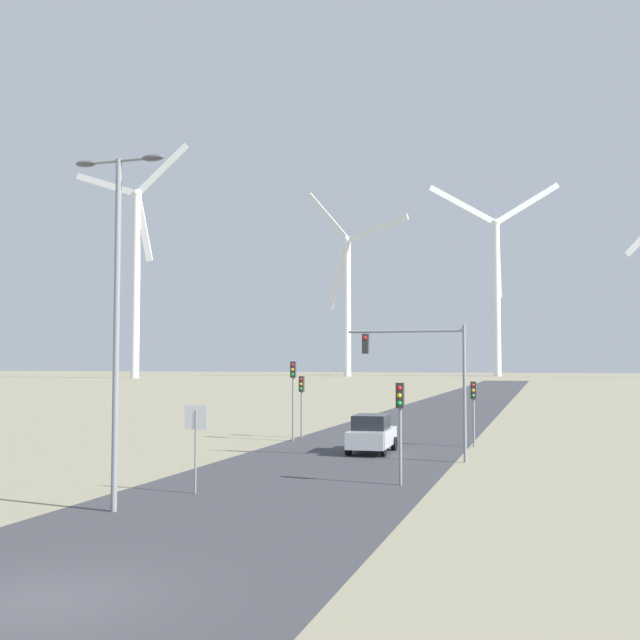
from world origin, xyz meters
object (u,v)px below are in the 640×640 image
at_px(stop_sign_near, 196,432).
at_px(traffic_light_post_mid_right, 473,399).
at_px(traffic_light_post_near_left, 293,383).
at_px(car_approaching, 372,434).
at_px(traffic_light_post_mid_left, 302,393).
at_px(wind_turbine_left, 347,289).
at_px(traffic_light_post_near_right, 400,410).
at_px(wind_turbine_far_left, 136,266).
at_px(streetlamp, 117,290).
at_px(wind_turbine_center, 497,280).
at_px(traffic_light_mast_overhead, 422,363).

height_order(stop_sign_near, traffic_light_post_mid_right, traffic_light_post_mid_right).
xyz_separation_m(traffic_light_post_near_left, car_approaching, (5.38, -4.01, -2.29)).
xyz_separation_m(traffic_light_post_mid_right, car_approaching, (-4.47, -3.93, -1.55)).
xyz_separation_m(traffic_light_post_mid_left, car_approaching, (5.44, -5.70, -1.69)).
bearing_deg(traffic_light_post_mid_left, wind_turbine_left, 103.93).
height_order(stop_sign_near, traffic_light_post_near_right, traffic_light_post_near_right).
bearing_deg(traffic_light_post_near_right, car_approaching, 109.01).
distance_m(stop_sign_near, wind_turbine_far_left, 186.75).
xyz_separation_m(streetlamp, wind_turbine_center, (-2.18, 215.95, 23.22)).
xyz_separation_m(traffic_light_post_mid_right, wind_turbine_far_left, (-103.61, 141.03, 28.32)).
distance_m(traffic_light_post_near_right, car_approaching, 9.65).
relative_size(traffic_light_post_mid_left, wind_turbine_far_left, 0.06).
height_order(traffic_light_post_near_left, wind_turbine_left, wind_turbine_left).
xyz_separation_m(streetlamp, stop_sign_near, (0.94, 3.38, -4.45)).
height_order(car_approaching, wind_turbine_left, wind_turbine_left).
xyz_separation_m(traffic_light_post_mid_left, wind_turbine_far_left, (-93.70, 139.26, 28.18)).
bearing_deg(traffic_light_post_mid_left, traffic_light_mast_overhead, -43.92).
bearing_deg(traffic_light_post_mid_right, traffic_light_post_mid_left, 169.88).
xyz_separation_m(stop_sign_near, wind_turbine_left, (-47.35, 199.76, 24.73)).
distance_m(stop_sign_near, wind_turbine_center, 214.38).
height_order(streetlamp, traffic_light_post_near_right, streetlamp).
bearing_deg(traffic_light_mast_overhead, traffic_light_post_near_left, 142.62).
xyz_separation_m(traffic_light_post_mid_left, wind_turbine_left, (-45.02, 181.45, 24.18)).
height_order(traffic_light_post_near_left, traffic_light_mast_overhead, traffic_light_mast_overhead).
xyz_separation_m(traffic_light_post_mid_left, traffic_light_mast_overhead, (8.25, -7.95, 1.73)).
height_order(traffic_light_mast_overhead, wind_turbine_center, wind_turbine_center).
xyz_separation_m(traffic_light_mast_overhead, wind_turbine_far_left, (-101.95, 147.20, 26.45)).
height_order(wind_turbine_left, wind_turbine_center, wind_turbine_center).
bearing_deg(streetlamp, traffic_light_mast_overhead, 63.50).
height_order(traffic_light_post_near_left, wind_turbine_center, wind_turbine_center).
bearing_deg(stop_sign_near, traffic_light_post_near_left, 97.79).
relative_size(stop_sign_near, traffic_light_post_near_right, 0.81).
distance_m(traffic_light_post_near_left, wind_turbine_center, 197.73).
distance_m(traffic_light_post_mid_right, traffic_light_mast_overhead, 6.66).
xyz_separation_m(streetlamp, wind_turbine_far_left, (-95.09, 160.96, 24.28)).
bearing_deg(car_approaching, wind_turbine_center, 91.78).
distance_m(traffic_light_post_mid_left, traffic_light_post_mid_right, 10.07).
relative_size(traffic_light_mast_overhead, wind_turbine_far_left, 0.09).
height_order(traffic_light_post_mid_right, wind_turbine_center, wind_turbine_center).
xyz_separation_m(traffic_light_post_near_right, car_approaching, (-3.09, 8.97, -1.74)).
bearing_deg(car_approaching, stop_sign_near, -103.83).
height_order(traffic_light_post_near_left, traffic_light_post_mid_left, traffic_light_post_near_left).
xyz_separation_m(traffic_light_post_near_right, traffic_light_post_mid_left, (-8.53, 14.68, -0.06)).
bearing_deg(wind_turbine_left, traffic_light_mast_overhead, -74.29).
xyz_separation_m(stop_sign_near, traffic_light_post_near_left, (-2.27, 16.63, 1.16)).
height_order(traffic_light_post_mid_right, wind_turbine_left, wind_turbine_left).
xyz_separation_m(traffic_light_post_near_right, wind_turbine_left, (-53.55, 196.12, 24.12)).
relative_size(traffic_light_mast_overhead, wind_turbine_left, 0.10).
xyz_separation_m(traffic_light_post_mid_left, traffic_light_post_mid_right, (9.91, -1.77, -0.14)).
xyz_separation_m(streetlamp, car_approaching, (4.05, 16.00, -5.59)).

